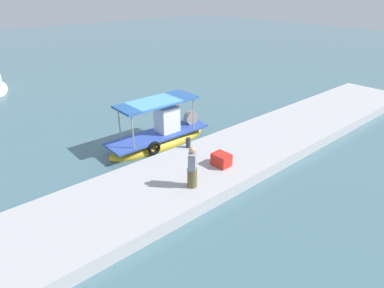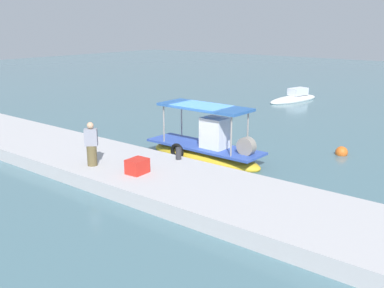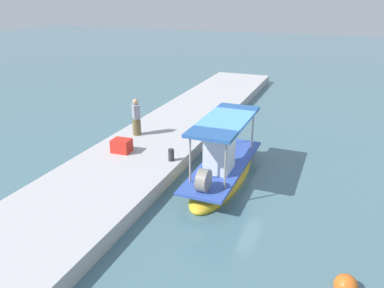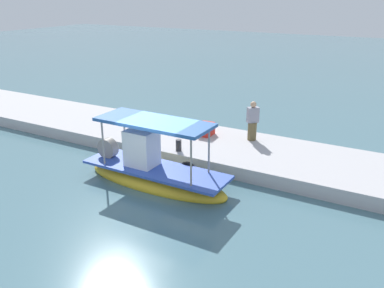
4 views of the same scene
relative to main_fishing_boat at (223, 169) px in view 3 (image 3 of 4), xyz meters
The scene contains 7 objects.
ground_plane 0.60m from the main_fishing_boat, 135.52° to the left, with size 120.00×120.00×0.00m, color slate.
dock_quay 3.87m from the main_fishing_boat, 94.01° to the right, with size 36.00×4.27×0.56m, color #B7B4B6.
main_fishing_boat is the anchor object (origin of this frame).
fisherman_near_bollard 5.36m from the main_fishing_boat, 112.01° to the right, with size 0.55×0.55×1.77m.
mooring_bollard 2.16m from the main_fishing_boat, 85.38° to the right, with size 0.24×0.24×0.49m, color #2D2D33.
cargo_crate 4.48m from the main_fishing_boat, 88.49° to the right, with size 0.78×0.62×0.56m, color red.
marker_buoy 6.52m from the main_fishing_boat, 45.38° to the left, with size 0.59×0.59×0.59m.
Camera 3 is at (13.13, 3.55, 6.85)m, focal length 35.40 mm.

